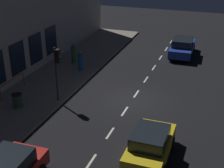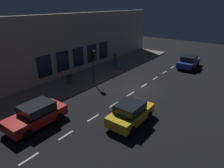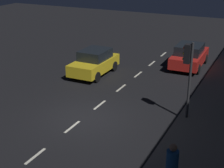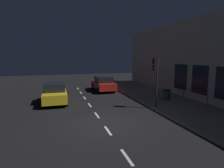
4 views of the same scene
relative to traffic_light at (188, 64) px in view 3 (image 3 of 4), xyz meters
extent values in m
plane|color=black|center=(-4.25, -1.88, -2.69)|extent=(60.00, 60.00, 0.00)
cube|color=gray|center=(2.00, -1.88, -2.61)|extent=(4.50, 32.00, 0.15)
cube|color=beige|center=(-4.25, -5.48, -2.68)|extent=(0.12, 1.20, 0.01)
cube|color=beige|center=(-4.25, -2.88, -2.68)|extent=(0.12, 1.20, 0.01)
cube|color=beige|center=(-4.25, -0.28, -2.68)|extent=(0.12, 1.20, 0.01)
cube|color=beige|center=(-4.25, 2.32, -2.68)|extent=(0.12, 1.20, 0.01)
cube|color=beige|center=(-4.25, 4.92, -2.68)|extent=(0.12, 1.20, 0.01)
cube|color=beige|center=(-4.25, 7.52, -2.68)|extent=(0.12, 1.20, 0.01)
cube|color=beige|center=(-4.25, 10.12, -2.68)|extent=(0.12, 1.20, 0.01)
cylinder|color=#2D2D30|center=(0.13, 0.00, -0.78)|extent=(0.12, 0.12, 3.51)
cube|color=black|center=(-0.06, 0.00, 0.46)|extent=(0.26, 0.32, 0.84)
sphere|color=red|center=(-0.20, 0.00, 0.71)|extent=(0.15, 0.15, 0.15)
sphere|color=gold|center=(-0.20, 0.00, 0.46)|extent=(0.15, 0.15, 0.15)
sphere|color=green|center=(-0.20, 0.00, 0.21)|extent=(0.15, 0.15, 0.15)
cube|color=gold|center=(-6.78, 3.74, -2.06)|extent=(1.77, 3.81, 0.70)
cube|color=black|center=(-6.78, 3.89, -1.41)|extent=(1.55, 1.98, 0.60)
cylinder|color=black|center=(-5.96, 2.55, -2.37)|extent=(0.22, 0.64, 0.64)
cylinder|color=black|center=(-7.60, 2.56, -2.37)|extent=(0.22, 0.64, 0.64)
cylinder|color=black|center=(-5.95, 4.91, -2.37)|extent=(0.22, 0.64, 0.64)
cylinder|color=black|center=(-7.59, 4.92, -2.37)|extent=(0.22, 0.64, 0.64)
cube|color=red|center=(-1.76, 7.94, -2.06)|extent=(1.91, 4.13, 0.70)
cube|color=black|center=(-1.75, 7.78, -1.41)|extent=(1.65, 2.16, 0.60)
cylinder|color=black|center=(-2.63, 9.19, -2.37)|extent=(0.23, 0.64, 0.64)
cylinder|color=black|center=(-0.93, 9.23, -2.37)|extent=(0.23, 0.64, 0.64)
cylinder|color=black|center=(-2.58, 6.66, -2.37)|extent=(0.23, 0.64, 0.64)
cylinder|color=black|center=(-0.88, 6.69, -2.37)|extent=(0.23, 0.64, 0.64)
sphere|color=#936B4C|center=(0.95, -5.23, -1.05)|extent=(0.24, 0.24, 0.24)
cube|color=#936B4C|center=(0.92, -5.34, -1.05)|extent=(0.08, 0.06, 0.07)
camera|label=1|loc=(-9.42, 16.43, 6.92)|focal=52.54mm
camera|label=2|loc=(-12.90, 13.99, 5.17)|focal=31.42mm
camera|label=3|loc=(3.19, -14.08, 4.46)|focal=54.33mm
camera|label=4|loc=(-6.62, -11.44, 0.99)|focal=29.80mm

